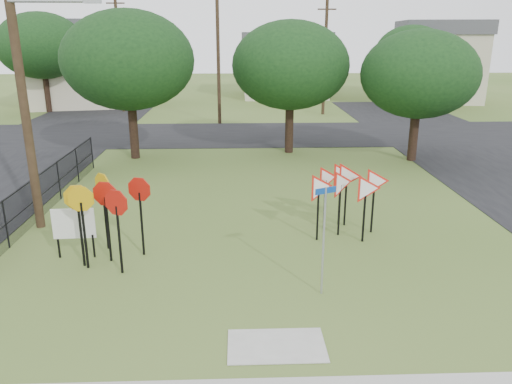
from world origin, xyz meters
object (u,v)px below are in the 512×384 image
at_px(stop_sign_cluster, 104,203).
at_px(info_board, 74,225).
at_px(street_name_sign, 324,234).
at_px(yield_sign_cluster, 345,184).

bearing_deg(stop_sign_cluster, info_board, 163.18).
distance_m(street_name_sign, stop_sign_cluster, 6.00).
distance_m(stop_sign_cluster, yield_sign_cluster, 7.21).
height_order(street_name_sign, stop_sign_cluster, street_name_sign).
bearing_deg(street_name_sign, info_board, 160.72).
distance_m(yield_sign_cluster, info_board, 8.14).
distance_m(stop_sign_cluster, info_board, 1.30).
distance_m(street_name_sign, info_board, 7.06).
distance_m(street_name_sign, yield_sign_cluster, 4.13).
bearing_deg(info_board, stop_sign_cluster, -16.82).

